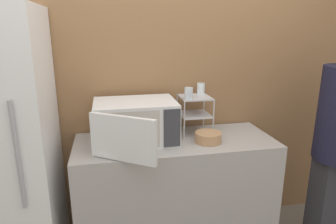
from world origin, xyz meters
TOP-DOWN VIEW (x-y plane):
  - wall_back at (0.00, 0.62)m, footprint 8.00×0.06m
  - counter at (0.00, 0.29)m, footprint 1.44×0.58m
  - microwave at (-0.29, 0.31)m, footprint 0.59×0.67m
  - dish_rack at (0.18, 0.43)m, footprint 0.23×0.24m
  - glass_front_left at (0.11, 0.35)m, footprint 0.06×0.06m
  - glass_back_right at (0.25, 0.51)m, footprint 0.06×0.06m
  - bowl at (0.22, 0.20)m, footprint 0.19×0.19m
  - refrigerator at (-1.16, 0.27)m, footprint 0.66×0.64m

SIDE VIEW (x-z plane):
  - counter at x=0.00m, z-range 0.00..0.89m
  - refrigerator at x=-1.16m, z-range 0.00..1.81m
  - bowl at x=0.22m, z-range 0.89..0.96m
  - microwave at x=-0.29m, z-range 0.89..1.18m
  - dish_rack at x=0.18m, z-range 0.95..1.24m
  - glass_front_left at x=0.11m, z-range 1.17..1.26m
  - glass_back_right at x=0.25m, z-range 1.17..1.26m
  - wall_back at x=0.00m, z-range 0.00..2.60m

